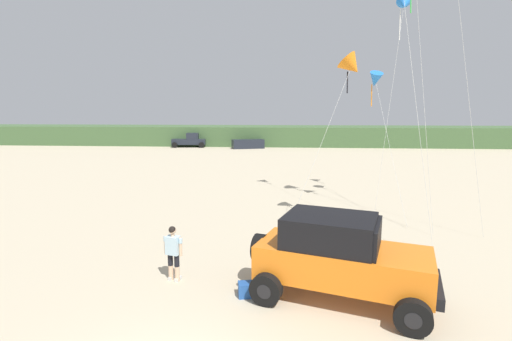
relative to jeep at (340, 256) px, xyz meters
The scene contains 9 objects.
dune_ridge 47.13m from the jeep, 98.64° to the left, with size 90.00×9.57×2.74m, color #426038.
jeep is the anchor object (origin of this frame).
person_watching 4.75m from the jeep, behind, with size 0.60×0.39×1.67m.
cooler_box 2.60m from the jeep, behind, with size 0.56×0.36×0.38m, color #23519E.
distant_pickup 44.03m from the jeep, 109.62° to the left, with size 4.76×2.77×1.98m.
distant_sedan 40.78m from the jeep, 99.23° to the left, with size 4.20×1.70×1.20m, color #1E232D.
kite_orange_streamer 12.96m from the jeep, 73.90° to the left, with size 1.01×5.58×7.11m.
kite_black_sled 8.37m from the jeep, 79.46° to the left, with size 3.44×3.23×7.33m.
kite_white_parafoil 15.27m from the jeep, 68.20° to the left, with size 2.18×3.71×10.87m.
Camera 1 is at (2.08, -5.36, 4.96)m, focal length 26.05 mm.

